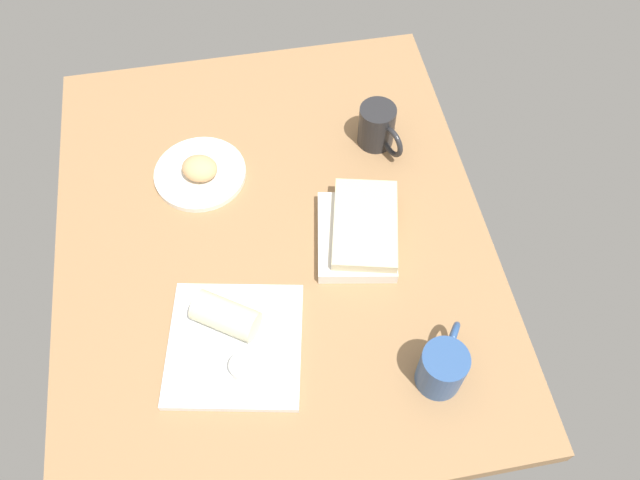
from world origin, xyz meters
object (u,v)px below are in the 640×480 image
(square_plate, at_px, (235,345))
(breakfast_wrap, at_px, (226,316))
(scone_pastry, at_px, (200,168))
(sauce_cup, at_px, (242,367))
(book_stack, at_px, (360,231))
(round_plate, at_px, (200,174))
(coffee_mug, at_px, (378,127))
(second_mug, at_px, (443,367))

(square_plate, xyz_separation_m, breakfast_wrap, (0.04, 0.01, 0.04))
(scone_pastry, distance_m, square_plate, 0.41)
(sauce_cup, xyz_separation_m, book_stack, (0.25, -0.27, -0.00))
(round_plate, height_order, scone_pastry, scone_pastry)
(scone_pastry, bearing_deg, coffee_mug, -84.94)
(sauce_cup, distance_m, second_mug, 0.36)
(square_plate, distance_m, coffee_mug, 0.59)
(round_plate, distance_m, coffee_mug, 0.41)
(round_plate, height_order, book_stack, book_stack)
(coffee_mug, distance_m, second_mug, 0.57)
(book_stack, bearing_deg, breakfast_wrap, 117.62)
(coffee_mug, bearing_deg, square_plate, 139.94)
(sauce_cup, height_order, second_mug, second_mug)
(breakfast_wrap, bearing_deg, square_plate, 44.10)
(breakfast_wrap, distance_m, coffee_mug, 0.56)
(scone_pastry, xyz_separation_m, coffee_mug, (0.04, -0.41, 0.01))
(square_plate, bearing_deg, breakfast_wrap, 10.30)
(square_plate, height_order, coffee_mug, coffee_mug)
(scone_pastry, bearing_deg, sauce_cup, -175.13)
(coffee_mug, bearing_deg, breakfast_wrap, 136.38)
(square_plate, relative_size, breakfast_wrap, 2.02)
(sauce_cup, distance_m, breakfast_wrap, 0.10)
(scone_pastry, bearing_deg, second_mug, -144.00)
(square_plate, xyz_separation_m, book_stack, (0.20, -0.28, 0.02))
(square_plate, bearing_deg, book_stack, -55.21)
(sauce_cup, relative_size, breakfast_wrap, 0.38)
(round_plate, height_order, coffee_mug, coffee_mug)
(scone_pastry, xyz_separation_m, breakfast_wrap, (-0.37, -0.02, 0.01))
(scone_pastry, height_order, book_stack, scone_pastry)
(scone_pastry, height_order, coffee_mug, coffee_mug)
(breakfast_wrap, height_order, second_mug, second_mug)
(round_plate, xyz_separation_m, square_plate, (-0.42, -0.03, 0.00))
(book_stack, distance_m, coffee_mug, 0.27)
(book_stack, relative_size, coffee_mug, 1.85)
(breakfast_wrap, xyz_separation_m, coffee_mug, (0.40, -0.38, 0.01))
(breakfast_wrap, relative_size, second_mug, 0.98)
(round_plate, relative_size, breakfast_wrap, 1.65)
(scone_pastry, distance_m, book_stack, 0.38)
(round_plate, xyz_separation_m, sauce_cup, (-0.48, -0.04, 0.02))
(round_plate, bearing_deg, book_stack, -125.65)
(scone_pastry, xyz_separation_m, book_stack, (-0.22, -0.31, -0.01))
(breakfast_wrap, height_order, book_stack, breakfast_wrap)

